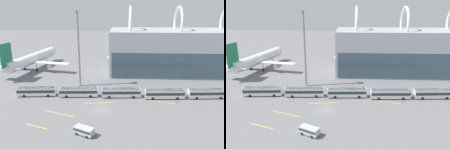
# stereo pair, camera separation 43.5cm
# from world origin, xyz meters

# --- Properties ---
(ground_plane) EXTENTS (440.00, 440.00, 0.00)m
(ground_plane) POSITION_xyz_m (0.00, 0.00, 0.00)
(ground_plane) COLOR slate
(terminal_building) EXTENTS (102.24, 23.34, 29.88)m
(terminal_building) POSITION_xyz_m (52.08, 41.13, 10.08)
(terminal_building) COLOR #9EA3A8
(terminal_building) RESTS_ON ground_plane
(airliner_at_gate_near) EXTENTS (39.29, 43.39, 15.55)m
(airliner_at_gate_near) POSITION_xyz_m (-37.38, 40.75, 5.28)
(airliner_at_gate_near) COLOR white
(airliner_at_gate_near) RESTS_ON ground_plane
(airliner_at_gate_far) EXTENTS (36.59, 38.09, 13.85)m
(airliner_at_gate_far) POSITION_xyz_m (16.89, 52.26, 4.54)
(airliner_at_gate_far) COLOR white
(airliner_at_gate_far) RESTS_ON ground_plane
(shuttle_bus_0) EXTENTS (13.28, 3.76, 3.12)m
(shuttle_bus_0) POSITION_xyz_m (-22.71, 9.59, 1.84)
(shuttle_bus_0) COLOR silver
(shuttle_bus_0) RESTS_ON ground_plane
(shuttle_bus_1) EXTENTS (13.25, 3.53, 3.12)m
(shuttle_bus_1) POSITION_xyz_m (-8.23, 9.83, 1.84)
(shuttle_bus_1) COLOR silver
(shuttle_bus_1) RESTS_ON ground_plane
(shuttle_bus_2) EXTENTS (13.25, 3.54, 3.12)m
(shuttle_bus_2) POSITION_xyz_m (6.25, 9.99, 1.84)
(shuttle_bus_2) COLOR silver
(shuttle_bus_2) RESTS_ON ground_plane
(shuttle_bus_3) EXTENTS (13.24, 3.50, 3.12)m
(shuttle_bus_3) POSITION_xyz_m (20.74, 9.53, 1.84)
(shuttle_bus_3) COLOR silver
(shuttle_bus_3) RESTS_ON ground_plane
(shuttle_bus_4) EXTENTS (13.28, 3.76, 3.12)m
(shuttle_bus_4) POSITION_xyz_m (35.22, 10.65, 1.84)
(shuttle_bus_4) COLOR silver
(shuttle_bus_4) RESTS_ON ground_plane
(service_van_foreground) EXTENTS (5.35, 3.95, 2.03)m
(service_van_foreground) POSITION_xyz_m (-2.40, -13.33, 1.21)
(service_van_foreground) COLOR #B2B7BC
(service_van_foreground) RESTS_ON ground_plane
(floodlight_mast) EXTENTS (2.01, 2.01, 28.74)m
(floodlight_mast) POSITION_xyz_m (-9.79, 20.28, 15.59)
(floodlight_mast) COLOR gray
(floodlight_mast) RESTS_ON ground_plane
(lane_stripe_0) EXTENTS (9.17, 3.50, 0.01)m
(lane_stripe_0) POSITION_xyz_m (-11.12, -3.12, 0.00)
(lane_stripe_0) COLOR yellow
(lane_stripe_0) RESTS_ON ground_plane
(lane_stripe_1) EXTENTS (6.64, 2.49, 0.01)m
(lane_stripe_1) POSITION_xyz_m (-15.46, -10.17, 0.00)
(lane_stripe_1) COLOR yellow
(lane_stripe_1) RESTS_ON ground_plane
(lane_stripe_2) EXTENTS (8.05, 2.57, 0.01)m
(lane_stripe_2) POSITION_xyz_m (19.44, 6.68, 0.00)
(lane_stripe_2) COLOR yellow
(lane_stripe_2) RESTS_ON ground_plane
(lane_stripe_3) EXTENTS (9.50, 0.83, 0.01)m
(lane_stripe_3) POSITION_xyz_m (28.66, 9.42, 0.00)
(lane_stripe_3) COLOR yellow
(lane_stripe_3) RESTS_ON ground_plane
(lane_stripe_4) EXTENTS (10.32, 2.01, 0.01)m
(lane_stripe_4) POSITION_xyz_m (-0.51, 4.91, 0.00)
(lane_stripe_4) COLOR yellow
(lane_stripe_4) RESTS_ON ground_plane
(traffic_cone_1) EXTENTS (0.55, 0.55, 0.74)m
(traffic_cone_1) POSITION_xyz_m (24.27, 6.96, 0.36)
(traffic_cone_1) COLOR black
(traffic_cone_1) RESTS_ON ground_plane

